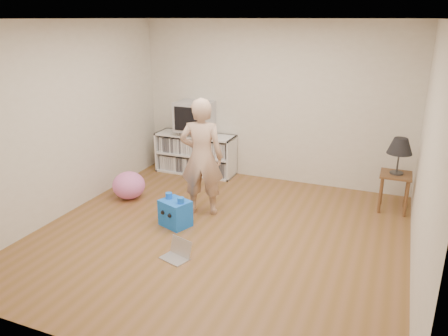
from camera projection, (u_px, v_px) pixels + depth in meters
ground at (219, 235)px, 5.53m from camera, size 4.50×4.50×0.00m
walls at (219, 136)px, 5.11m from camera, size 4.52×4.52×2.60m
ceiling at (218, 19)px, 4.68m from camera, size 4.50×4.50×0.01m
media_unit at (196, 153)px, 7.67m from camera, size 1.40×0.45×0.70m
dvd_deck at (195, 132)px, 7.53m from camera, size 0.45×0.35×0.07m
crt_tv at (195, 116)px, 7.43m from camera, size 0.60×0.53×0.50m
side_table at (395, 183)px, 6.13m from camera, size 0.42×0.42×0.55m
table_lamp at (400, 147)px, 5.96m from camera, size 0.34×0.34×0.52m
person at (202, 157)px, 5.92m from camera, size 0.68×0.53×1.63m
laptop at (178, 253)px, 5.00m from camera, size 0.37×0.33×0.21m
plush_blue at (175, 213)px, 5.74m from camera, size 0.45×0.41×0.43m
plush_pink at (129, 185)px, 6.60m from camera, size 0.50×0.50×0.42m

